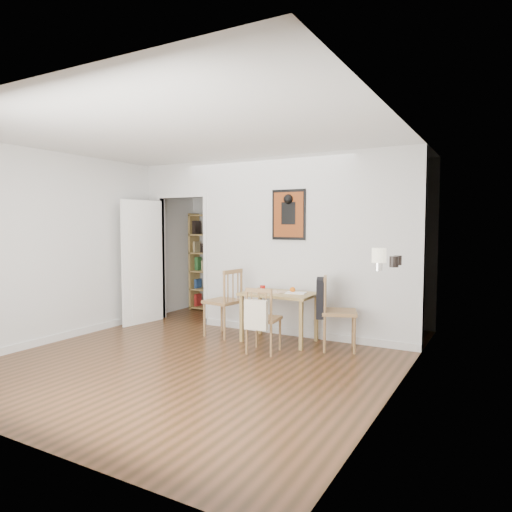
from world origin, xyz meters
The scene contains 15 objects.
ground centered at (0.00, 0.00, 0.00)m, with size 5.20×5.20×0.00m, color #58321C.
room_shell centered at (0.10, 1.34, 1.30)m, with size 5.20×5.20×5.20m.
dining_table centered at (0.44, 0.96, 0.60)m, with size 0.99×0.63×0.68m.
chair_left centered at (-0.42, 0.85, 0.49)m, with size 0.55×0.55×0.98m.
chair_right centered at (1.27, 0.96, 0.49)m, with size 0.66×0.61×0.95m.
chair_front centered at (0.51, 0.37, 0.43)m, with size 0.46×0.51×0.84m.
bookshelf centered at (-1.73, 2.40, 0.90)m, with size 0.76×0.31×1.82m.
fireplace centered at (2.16, 0.25, 0.62)m, with size 0.45×1.25×1.16m.
red_glass centered at (0.21, 0.90, 0.72)m, with size 0.07×0.07×0.09m, color maroon.
orange_fruit centered at (0.59, 1.06, 0.72)m, with size 0.08×0.08×0.08m, color #DB5E0B.
placemat centered at (0.32, 1.00, 0.68)m, with size 0.36×0.27×0.00m, color beige.
notebook centered at (0.66, 1.01, 0.68)m, with size 0.26×0.19×0.01m, color white.
mantel_lamp centered at (2.07, -0.14, 1.30)m, with size 0.14×0.14×0.22m.
ceramic_jar_a centered at (2.11, 0.30, 1.22)m, with size 0.10×0.10×0.11m, color black.
ceramic_jar_b centered at (2.09, 0.59, 1.21)m, with size 0.08×0.08×0.11m, color black.
Camera 1 is at (3.18, -4.60, 1.61)m, focal length 32.00 mm.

